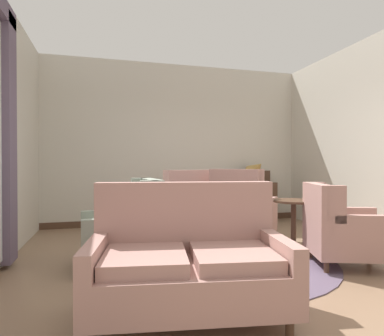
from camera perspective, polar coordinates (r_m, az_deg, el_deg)
ground at (r=3.92m, az=7.41°, el=-16.97°), size 8.37×8.37×0.00m
wall_back at (r=6.61m, az=-2.54°, el=4.21°), size 5.39×0.08×3.19m
wall_left at (r=4.53m, az=-30.36°, el=5.74°), size 0.08×4.19×3.19m
wall_right at (r=5.95m, az=27.91°, el=4.52°), size 0.08×4.19×3.19m
baseboard_back at (r=6.64m, az=-2.43°, el=-9.10°), size 5.23×0.03×0.12m
area_rug at (r=4.18m, az=5.78°, el=-15.73°), size 2.66×2.66×0.01m
coffee_table at (r=4.01m, az=4.77°, el=-11.01°), size 0.93×0.93×0.45m
porcelain_vase at (r=3.94m, az=4.46°, el=-8.09°), size 0.15×0.15×0.32m
settee at (r=2.63m, az=-0.63°, el=-16.30°), size 1.61×1.04×1.03m
armchair_beside_settee at (r=5.35m, az=-1.03°, el=-7.19°), size 0.97×0.96×1.10m
armchair_far_left at (r=5.06m, az=8.74°, el=-7.60°), size 1.15×1.15×1.12m
armchair_foreground_right at (r=3.94m, az=-11.11°, el=-10.48°), size 0.92×0.80×1.01m
armchair_back_corner at (r=4.25m, az=24.85°, el=-9.87°), size 1.07×0.97×0.96m
side_table at (r=4.64m, az=17.35°, el=-8.79°), size 0.53×0.53×0.71m
sideboard at (r=6.85m, az=10.42°, el=-5.34°), size 0.98×0.35×1.05m
gramophone at (r=6.75m, az=11.14°, el=-0.37°), size 0.46×0.53×0.52m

